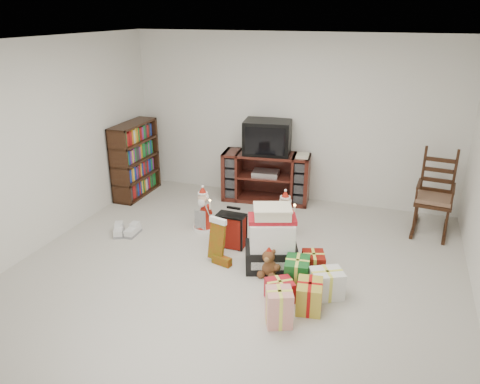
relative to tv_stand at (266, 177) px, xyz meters
name	(u,v)px	position (x,y,z in m)	size (l,w,h in m)	color
room	(234,169)	(0.30, -2.23, 0.87)	(5.01, 5.01, 2.51)	beige
tv_stand	(266,177)	(0.00, 0.00, 0.00)	(1.36, 0.62, 0.75)	#4A1915
bookshelf	(135,161)	(-2.02, -0.45, 0.18)	(0.32, 0.95, 1.17)	#321A0D
rocking_chair	(433,202)	(2.40, -0.27, 0.02)	(0.54, 0.81, 1.15)	#321A0D
gift_pile	(272,242)	(0.64, -1.95, -0.05)	(0.70, 0.60, 0.74)	black
red_suitcase	(231,230)	(0.03, -1.63, -0.16)	(0.34, 0.19, 0.51)	maroon
stocking	(217,240)	(0.00, -2.03, -0.10)	(0.26, 0.11, 0.56)	#0E710C
teddy_bear	(269,263)	(0.66, -2.13, -0.23)	(0.22, 0.19, 0.33)	brown
santa_figurine	(285,218)	(0.58, -1.10, -0.13)	(0.31, 0.29, 0.63)	maroon
mrs_claus_figurine	(203,213)	(-0.49, -1.29, -0.14)	(0.30, 0.29, 0.62)	maroon
sneaker_pair	(126,231)	(-1.40, -1.78, -0.33)	(0.38, 0.31, 0.10)	silver
gift_cluster	(301,285)	(1.10, -2.44, -0.24)	(0.83, 1.16, 0.28)	#A3121C
crt_television	(267,137)	(0.00, 0.01, 0.63)	(0.74, 0.58, 0.50)	black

